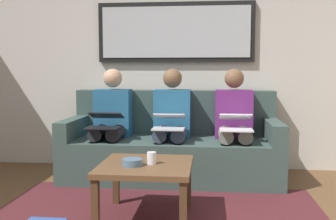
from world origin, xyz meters
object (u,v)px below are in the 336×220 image
Objects in this scene: framed_mirror at (175,32)px; laptop_black at (105,121)px; laptop_silver at (169,122)px; couch at (172,147)px; bowl at (132,162)px; laptop_white at (236,122)px; person_left at (234,121)px; cup at (152,158)px; person_right at (111,119)px; coffee_table at (146,171)px; person_middle at (172,120)px.

framed_mirror reaches higher than laptop_black.
couch is at bearing -90.00° from laptop_silver.
laptop_white is at bearing -129.75° from bowl.
laptop_white is (0.00, 0.24, 0.02)m from person_left.
laptop_white reaches higher than laptop_black.
cup is 0.59× the size of bowl.
couch is 0.71m from person_right.
laptop_black is (0.64, -0.00, -0.00)m from laptop_silver.
framed_mirror reaches higher than coffee_table.
couch is 0.78m from laptop_black.
bowl is 1.10m from laptop_black.
person_right is at bearing 6.13° from couch.
person_right is at bearing 0.00° from person_left.
person_right reaches higher than laptop_silver.
person_middle is (0.64, -0.24, -0.02)m from laptop_white.
laptop_white is 0.64m from laptop_silver.
laptop_white is (-0.72, -0.91, 0.26)m from coffee_table.
bowl is 1.28m from laptop_white.
laptop_black is at bearing 90.00° from person_right.
laptop_black is (0.00, 0.24, 0.02)m from person_right.
person_middle is 1.00× the size of person_right.
coffee_table is 1.38m from person_left.
laptop_silver is at bearing -95.33° from coffee_table.
person_middle is (-0.08, -1.15, 0.24)m from coffee_table.
laptop_black is (0.64, 0.24, 0.02)m from person_middle.
person_right is 3.28× the size of laptop_black.
coffee_table is at bearing 85.79° from person_middle.
couch reaches higher than bowl.
person_middle is 0.64m from person_right.
couch reaches higher than laptop_black.
couch is 0.31m from person_middle.
framed_mirror reaches higher than cup.
framed_mirror is at bearing -144.48° from person_right.
bowl is 0.13× the size of person_left.
person_middle is 3.30× the size of laptop_silver.
framed_mirror reaches higher than couch.
person_left is 1.30m from laptop_black.
couch is 3.21× the size of coffee_table.
framed_mirror reaches higher than person_middle.
laptop_silver is 0.30× the size of person_right.
person_middle is (-0.17, -1.22, 0.16)m from bowl.
bowl is 0.43× the size of laptop_white.
person_middle is at bearing -94.21° from coffee_table.
laptop_white is 1.28m from laptop_black.
coffee_table is 0.14m from bowl.
bowl is at bearing 37.90° from coffee_table.
person_middle reaches higher than couch.
cup is 0.08× the size of person_left.
laptop_white reaches higher than laptop_silver.
person_right is (0.64, 0.46, -0.94)m from framed_mirror.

